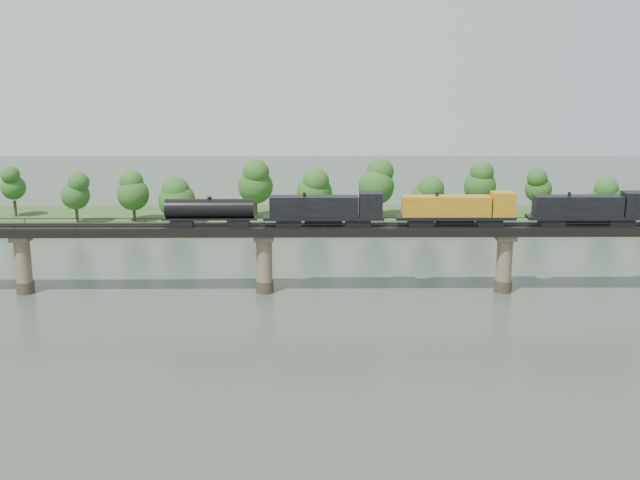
{
  "coord_description": "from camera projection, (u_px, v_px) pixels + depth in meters",
  "views": [
    {
      "loc": [
        8.06,
        -98.59,
        40.34
      ],
      "look_at": [
        9.27,
        30.0,
        9.0
      ],
      "focal_mm": 45.0,
      "sensor_mm": 36.0,
      "label": 1
    }
  ],
  "objects": [
    {
      "name": "far_treeline",
      "position": [
        241.0,
        188.0,
        181.32
      ],
      "size": [
        289.06,
        17.54,
        13.6
      ],
      "color": "#382619",
      "rests_on": "far_bank"
    },
    {
      "name": "freight_train",
      "position": [
        412.0,
        210.0,
        131.28
      ],
      "size": [
        79.47,
        3.1,
        5.47
      ],
      "color": "black",
      "rests_on": "bridge"
    },
    {
      "name": "bridge",
      "position": [
        264.0,
        261.0,
        133.11
      ],
      "size": [
        236.0,
        30.0,
        11.5
      ],
      "color": "#473A2D",
      "rests_on": "ground"
    },
    {
      "name": "ground",
      "position": [
        252.0,
        361.0,
        105.26
      ],
      "size": [
        400.0,
        400.0,
        0.0
      ],
      "primitive_type": "plane",
      "color": "#334033",
      "rests_on": "ground"
    },
    {
      "name": "far_bank",
      "position": [
        278.0,
        219.0,
        187.65
      ],
      "size": [
        300.0,
        24.0,
        1.6
      ],
      "primitive_type": "cube",
      "color": "#2C481D",
      "rests_on": "ground"
    },
    {
      "name": "bridge_superstructure",
      "position": [
        264.0,
        224.0,
        131.61
      ],
      "size": [
        220.0,
        4.9,
        0.75
      ],
      "color": "black",
      "rests_on": "bridge"
    }
  ]
}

